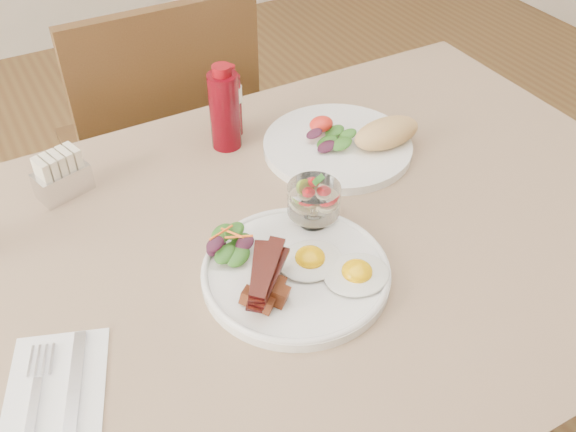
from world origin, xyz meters
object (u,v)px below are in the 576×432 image
hot_sauce_bottle (232,102)px  chair_far (163,148)px  sugar_caddy (62,176)px  fruit_cup (314,199)px  second_plate (349,142)px  table (293,278)px  main_plate (296,273)px  ketchup_bottle (225,110)px

hot_sauce_bottle → chair_far: bearing=98.0°
sugar_caddy → fruit_cup: bearing=-57.9°
second_plate → sugar_caddy: sugar_caddy is taller
chair_far → hot_sauce_bottle: chair_far is taller
table → main_plate: (-0.04, -0.07, 0.10)m
chair_far → sugar_caddy: (-0.29, -0.37, 0.26)m
chair_far → ketchup_bottle: 0.48m
chair_far → sugar_caddy: bearing=-127.7°
ketchup_bottle → table: bearing=-93.7°
chair_far → hot_sauce_bottle: (0.05, -0.34, 0.30)m
table → ketchup_bottle: (0.02, 0.29, 0.17)m
table → chair_far: 0.68m
table → fruit_cup: size_ratio=15.84×
sugar_caddy → main_plate: bearing=-72.2°
chair_far → sugar_caddy: size_ratio=9.38×
chair_far → fruit_cup: (0.04, -0.66, 0.29)m
chair_far → hot_sauce_bottle: bearing=-82.0°
second_plate → hot_sauce_bottle: (-0.16, 0.16, 0.05)m
table → sugar_caddy: (-0.29, 0.29, 0.12)m
table → chair_far: (0.00, 0.66, -0.14)m
chair_far → main_plate: 0.77m
table → main_plate: 0.13m
table → chair_far: size_ratio=1.43×
ketchup_bottle → second_plate: bearing=-33.2°
table → main_plate: bearing=-117.1°
chair_far → table: bearing=-90.0°
fruit_cup → ketchup_bottle: size_ratio=0.51×
main_plate → second_plate: bearing=43.8°
chair_far → hot_sauce_bottle: 0.45m
table → second_plate: 0.29m
fruit_cup → sugar_caddy: 0.43m
second_plate → main_plate: bearing=-136.2°
chair_far → sugar_caddy: chair_far is taller
chair_far → hot_sauce_bottle: size_ratio=6.51×
table → sugar_caddy: sugar_caddy is taller
second_plate → chair_far: bearing=113.0°
chair_far → fruit_cup: size_ratio=11.08×
main_plate → ketchup_bottle: bearing=81.2°
table → second_plate: (0.21, 0.17, 0.11)m
hot_sauce_bottle → sugar_caddy: 0.34m
main_plate → fruit_cup: fruit_cup is taller
ketchup_bottle → sugar_caddy: (-0.30, 0.00, -0.04)m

